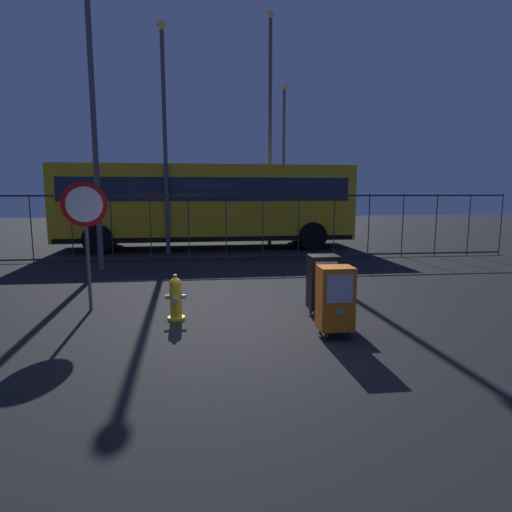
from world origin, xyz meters
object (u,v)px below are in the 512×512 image
object	(u,v)px
street_light_far_left	(270,116)
street_light_far_right	(164,123)
bus_near	(207,202)
street_light_near_left	(284,148)
newspaper_box_primary	(323,282)
street_light_near_right	(93,103)
stop_sign	(86,219)
fire_hydrant	(176,299)
newspaper_box_secondary	(335,298)

from	to	relation	value
street_light_far_left	street_light_far_right	size ratio (longest dim) A/B	1.16
bus_near	street_light_near_left	xyz separation A→B (m)	(3.86, 5.68, 2.53)
street_light_far_right	newspaper_box_primary	bearing A→B (deg)	-67.64
street_light_near_right	street_light_far_left	world-z (taller)	street_light_far_left
bus_near	stop_sign	bearing A→B (deg)	-105.28
bus_near	street_light_near_right	size ratio (longest dim) A/B	1.42
bus_near	street_light_near_right	world-z (taller)	street_light_near_right
street_light_far_right	fire_hydrant	bearing A→B (deg)	-84.24
street_light_far_left	bus_near	bearing A→B (deg)	-168.08
street_light_far_left	street_light_far_right	distance (m)	4.24
stop_sign	street_light_near_right	xyz separation A→B (m)	(-0.75, 4.05, 2.68)
stop_sign	bus_near	distance (m)	8.70
bus_near	street_light_far_right	world-z (taller)	street_light_far_right
newspaper_box_primary	newspaper_box_secondary	size ratio (longest dim) A/B	1.00
newspaper_box_primary	street_light_near_right	world-z (taller)	street_light_near_right
fire_hydrant	street_light_far_left	size ratio (longest dim) A/B	0.09
fire_hydrant	stop_sign	bearing A→B (deg)	154.26
newspaper_box_secondary	bus_near	size ratio (longest dim) A/B	0.10
fire_hydrant	bus_near	distance (m)	9.30
newspaper_box_primary	newspaper_box_secondary	world-z (taller)	same
fire_hydrant	newspaper_box_secondary	bearing A→B (deg)	-25.33
fire_hydrant	street_light_far_right	distance (m)	8.77
stop_sign	newspaper_box_secondary	bearing A→B (deg)	-25.50
newspaper_box_primary	stop_sign	world-z (taller)	stop_sign
street_light_near_right	fire_hydrant	bearing A→B (deg)	-64.50
street_light_near_left	street_light_near_right	bearing A→B (deg)	-123.65
newspaper_box_primary	stop_sign	size ratio (longest dim) A/B	0.46
fire_hydrant	street_light_near_right	distance (m)	6.60
stop_sign	street_light_near_left	bearing A→B (deg)	67.15
stop_sign	street_light_far_right	distance (m)	7.59
newspaper_box_primary	street_light_far_right	xyz separation A→B (m)	(-3.22, 7.82, 3.70)
newspaper_box_secondary	stop_sign	bearing A→B (deg)	154.50
newspaper_box_secondary	street_light_far_left	size ratio (longest dim) A/B	0.12
street_light_near_left	street_light_far_left	world-z (taller)	street_light_far_left
bus_near	street_light_near_right	distance (m)	5.83
newspaper_box_primary	newspaper_box_secondary	bearing A→B (deg)	-96.13
newspaper_box_secondary	street_light_near_right	size ratio (longest dim) A/B	0.14
newspaper_box_secondary	street_light_far_left	world-z (taller)	street_light_far_left
fire_hydrant	newspaper_box_primary	distance (m)	2.44
newspaper_box_secondary	street_light_far_left	distance (m)	11.63
street_light_far_left	newspaper_box_secondary	bearing A→B (deg)	-93.42
newspaper_box_primary	street_light_far_right	bearing A→B (deg)	112.36
fire_hydrant	street_light_far_right	size ratio (longest dim) A/B	0.10
bus_near	street_light_far_right	distance (m)	3.20
street_light_near_left	street_light_far_left	distance (m)	5.41
street_light_near_left	fire_hydrant	bearing A→B (deg)	-106.56
newspaper_box_primary	street_light_far_right	distance (m)	9.23
street_light_far_left	street_light_far_right	bearing A→B (deg)	-153.36
street_light_near_left	street_light_far_left	bearing A→B (deg)	-105.77
street_light_far_right	newspaper_box_secondary	bearing A→B (deg)	-70.79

